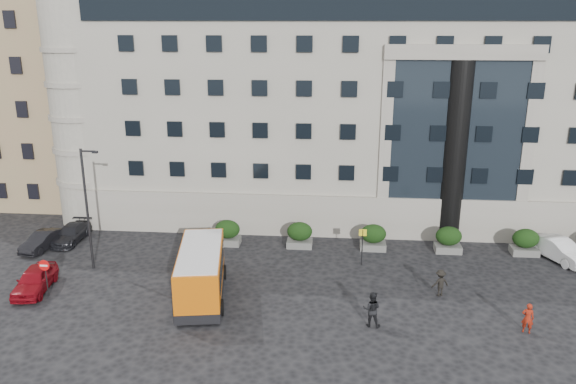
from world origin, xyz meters
name	(u,v)px	position (x,y,z in m)	size (l,w,h in m)	color
ground	(270,297)	(0.00, 0.00, 0.00)	(120.00, 120.00, 0.00)	black
civic_building	(363,96)	(6.00, 22.00, 9.00)	(44.00, 24.00, 18.00)	gray
entrance_column	(454,153)	(12.00, 10.30, 6.50)	(1.80, 1.80, 13.00)	black
apartment_near	(33,84)	(-24.00, 20.00, 10.00)	(14.00, 14.00, 20.00)	#947656
apartment_far	(85,59)	(-27.00, 38.00, 11.00)	(13.00, 13.00, 22.00)	brown
hedge_a	(228,232)	(-4.00, 7.80, 0.93)	(1.80, 1.26, 1.84)	#565654
hedge_b	(300,235)	(1.20, 7.80, 0.93)	(1.80, 1.26, 1.84)	#565654
hedge_c	(373,237)	(6.40, 7.80, 0.93)	(1.80, 1.26, 1.84)	#565654
hedge_d	(448,239)	(11.60, 7.80, 0.93)	(1.80, 1.26, 1.84)	#565654
hedge_e	(525,242)	(16.80, 7.80, 0.93)	(1.80, 1.26, 1.84)	#565654
street_lamp	(88,205)	(-11.94, 3.00, 4.37)	(1.16, 0.18, 8.00)	#262628
bus_stop_sign	(362,241)	(5.50, 5.00, 1.73)	(0.50, 0.08, 2.52)	#262628
no_entry_sign	(45,271)	(-13.00, -1.04, 1.65)	(0.64, 0.16, 2.32)	#262628
minibus	(201,271)	(-4.01, -0.26, 1.62)	(3.55, 7.36, 2.95)	#CE5D09
red_truck	(148,195)	(-12.04, 14.38, 1.47)	(2.91, 5.53, 2.87)	#990D0B
parked_car_a	(35,280)	(-14.10, -0.37, 0.71)	(1.68, 4.19, 1.43)	maroon
parked_car_b	(43,241)	(-16.87, 5.83, 0.62)	(1.32, 3.78, 1.25)	black
parked_car_c	(71,234)	(-15.53, 7.36, 0.61)	(1.71, 4.20, 1.22)	black
parked_car_d	(112,201)	(-15.46, 14.89, 0.69)	(2.27, 4.93, 1.37)	black
white_taxi	(559,250)	(18.80, 7.00, 0.74)	(1.56, 4.49, 1.48)	silver
pedestrian_a	(528,318)	(13.69, -2.71, 0.83)	(0.61, 0.40, 1.66)	maroon
pedestrian_b	(372,309)	(5.71, -2.72, 0.97)	(0.95, 0.74, 1.95)	black
pedestrian_c	(440,283)	(9.90, 1.06, 0.82)	(1.06, 0.61, 1.63)	black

